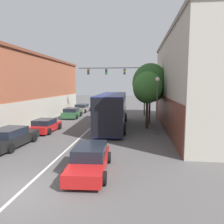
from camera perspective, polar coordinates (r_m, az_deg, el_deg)
name	(u,v)px	position (r m, az deg, el deg)	size (l,w,h in m)	color
ground_plane	(20,193)	(10.30, -22.95, -18.81)	(160.00, 160.00, 0.00)	#565454
lane_center_line	(91,128)	(22.59, -5.58, -4.12)	(0.14, 39.29, 0.01)	silver
building_left_brick	(19,87)	(31.51, -23.17, 6.02)	(9.21, 23.25, 7.94)	#995138
building_right_storefront	(198,82)	(23.40, 21.64, 7.39)	(6.75, 20.22, 9.20)	#B7B2A3
bus	(112,109)	(22.53, 0.10, 0.89)	(3.23, 11.53, 3.47)	navy
hatchback_foreground	(90,160)	(11.41, -5.86, -12.24)	(2.16, 4.59, 1.33)	red
parked_car_left_near	(82,108)	(35.81, -7.80, 1.02)	(2.22, 4.70, 1.28)	slate
parked_car_left_mid	(72,113)	(29.68, -10.49, -0.24)	(2.33, 4.23, 1.33)	#285633
parked_car_left_far	(10,138)	(17.27, -25.00, -6.10)	(2.34, 4.70, 1.36)	black
parked_car_left_distant	(45,126)	(21.45, -17.06, -3.43)	(2.07, 3.99, 1.21)	red
traffic_signal_gantry	(123,78)	(31.35, 2.77, 8.78)	(9.58, 0.36, 7.06)	#333338
street_lamp	(157,99)	(19.30, 11.68, 3.41)	(0.36, 0.36, 5.05)	#47474C
street_tree_near	(147,88)	(22.08, 9.24, 6.28)	(2.88, 2.59, 5.71)	#3D2D1E
street_tree_far	(150,83)	(25.18, 9.93, 7.48)	(3.99, 3.59, 6.79)	#3D2D1E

